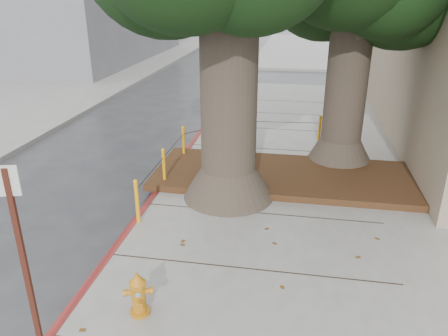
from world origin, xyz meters
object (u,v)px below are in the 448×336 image
(car_silver, at_px, (386,64))
(car_dark, at_px, (53,61))
(fire_hydrant, at_px, (138,294))
(signpost, at_px, (23,255))

(car_silver, bearing_deg, car_dark, 95.60)
(fire_hydrant, relative_size, car_dark, 0.16)
(fire_hydrant, xyz_separation_m, car_dark, (-12.02, 18.65, 0.13))
(car_silver, bearing_deg, fire_hydrant, 159.87)
(signpost, bearing_deg, car_dark, 104.30)
(car_silver, distance_m, car_dark, 18.97)
(fire_hydrant, bearing_deg, signpost, -156.86)
(fire_hydrant, height_order, signpost, signpost)
(car_silver, height_order, car_dark, car_dark)
(fire_hydrant, bearing_deg, car_silver, 54.07)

